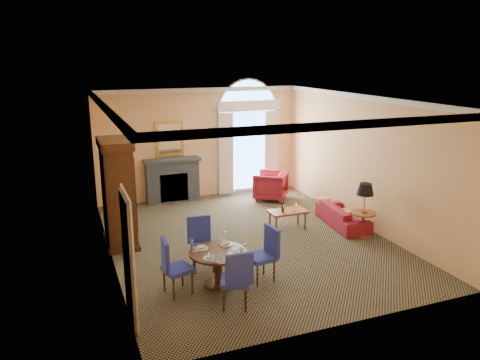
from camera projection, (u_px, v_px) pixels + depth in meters
name	position (u px, v px, depth m)	size (l,w,h in m)	color
ground	(248.00, 240.00, 10.67)	(7.50, 7.50, 0.00)	#131135
room_envelope	(236.00, 127.00, 10.62)	(6.04, 7.52, 3.45)	#F6BC75
armoire	(118.00, 195.00, 10.20)	(0.68, 1.20, 2.37)	#3A1E0D
dining_table	(218.00, 260.00, 8.46)	(1.06, 1.06, 0.86)	#3A1E0D
dining_chair_north	(201.00, 239.00, 9.17)	(0.54, 0.54, 1.04)	navy
dining_chair_south	(237.00, 277.00, 7.61)	(0.60, 0.60, 1.04)	navy
dining_chair_east	(266.00, 250.00, 8.65)	(0.53, 0.52, 1.04)	navy
dining_chair_west	(172.00, 263.00, 8.10)	(0.56, 0.56, 1.04)	navy
sofa	(343.00, 216.00, 11.54)	(1.76, 0.69, 0.51)	maroon
armchair	(271.00, 186.00, 13.63)	(0.87, 0.90, 0.82)	maroon
coffee_table	(288.00, 212.00, 11.27)	(0.92, 0.51, 0.79)	brown
side_table	(364.00, 203.00, 10.73)	(0.58, 0.58, 1.24)	brown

